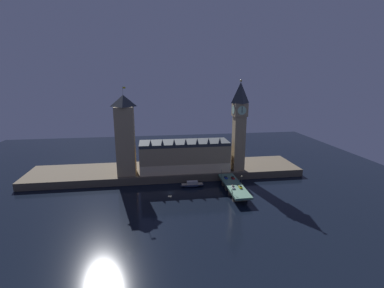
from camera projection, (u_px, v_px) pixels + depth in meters
The scene contains 16 objects.
ground_plane at pixel (170, 193), 195.36m from camera, with size 400.00×400.00×0.00m, color black.
embankment at pixel (167, 171), 232.20m from camera, with size 220.00×42.00×5.79m.
parliament_hall at pixel (184, 156), 224.14m from camera, with size 70.92×23.64×28.15m.
clock_tower at pixel (239, 124), 217.94m from camera, with size 10.81×10.92×71.62m.
victoria_tower at pixel (125, 135), 209.78m from camera, with size 14.04×14.04×66.96m.
bridge at pixel (234, 187), 195.91m from camera, with size 11.51×46.00×5.73m.
car_northbound_lead at pixel (226, 177), 207.07m from camera, with size 1.88×4.20×1.59m.
car_northbound_trail at pixel (233, 187), 188.58m from camera, with size 2.00×4.36×1.56m.
car_southbound_lead at pixel (240, 187), 189.17m from camera, with size 1.87×3.84×1.60m.
car_southbound_trail at pixel (233, 178), 206.55m from camera, with size 1.98×4.16×1.55m.
pedestrian_near_rail at pixel (232, 190), 183.36m from camera, with size 0.38×0.38×1.69m.
pedestrian_mid_walk at pixel (239, 181), 199.42m from camera, with size 0.38×0.38×1.77m.
street_lamp_near at pixel (233, 188), 179.64m from camera, with size 1.34×0.60×6.10m.
street_lamp_mid at pixel (242, 179), 195.28m from camera, with size 1.34×0.60×6.42m.
street_lamp_far at pixel (221, 172), 207.81m from camera, with size 1.34×0.60×7.14m.
boat_upstream at pixel (192, 185), 206.39m from camera, with size 17.87×5.11×4.34m.
Camera 1 is at (-10.64, -182.18, 79.35)m, focal length 26.00 mm.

